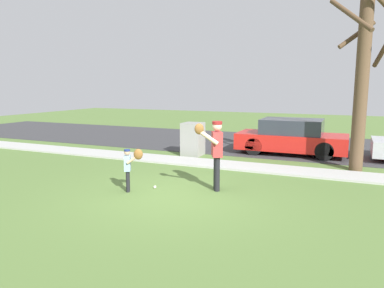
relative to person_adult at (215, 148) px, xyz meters
name	(u,v)px	position (x,y,z in m)	size (l,w,h in m)	color
ground_plane	(221,166)	(-0.77, 2.69, -1.08)	(48.00, 48.00, 0.00)	#567538
sidewalk_strip	(222,164)	(-0.77, 2.79, -1.05)	(36.00, 1.20, 0.06)	#B2B2AD
road_surface	(258,143)	(-0.77, 7.79, -1.07)	(36.00, 6.80, 0.02)	#38383A
person_adult	(215,148)	(0.00, 0.00, 0.00)	(0.62, 0.83, 1.72)	black
person_child	(130,163)	(-1.85, -0.96, -0.37)	(0.57, 0.34, 1.09)	black
baseball	(155,187)	(-1.45, -0.46, -1.04)	(0.07, 0.07, 0.07)	white
utility_cabinet	(193,139)	(-2.36, 4.05, -0.47)	(0.71, 0.75, 1.22)	gray
street_tree_near	(363,72)	(3.23, 3.77, 1.90)	(1.85, 1.89, 5.62)	brown
parked_hatchback_red	(291,137)	(0.99, 5.67, -0.42)	(4.00, 1.75, 1.33)	red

